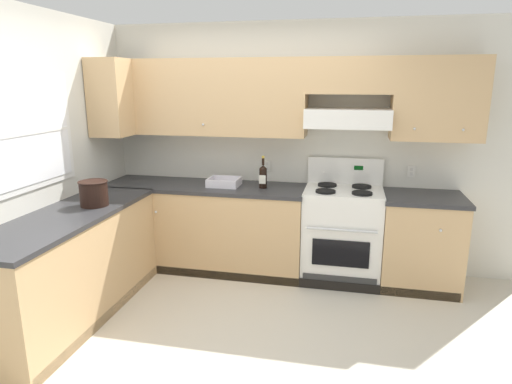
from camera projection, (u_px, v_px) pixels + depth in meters
ground_plane at (216, 332)px, 3.53m from camera, size 7.04×7.04×0.00m
wall_back at (294, 129)px, 4.54m from camera, size 4.68×0.57×2.55m
wall_left at (42, 155)px, 3.75m from camera, size 0.47×4.00×2.55m
counter_back_run at (257, 230)px, 4.59m from camera, size 3.60×0.65×0.91m
counter_left_run at (72, 267)px, 3.68m from camera, size 0.63×1.91×0.91m
stove at (342, 233)px, 4.41m from camera, size 0.76×0.62×1.20m
wine_bottle at (263, 176)px, 4.43m from camera, size 0.08×0.08×0.33m
bowl at (224, 183)px, 4.55m from camera, size 0.32×0.27×0.08m
bucket at (94, 193)px, 3.79m from camera, size 0.25×0.25×0.22m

